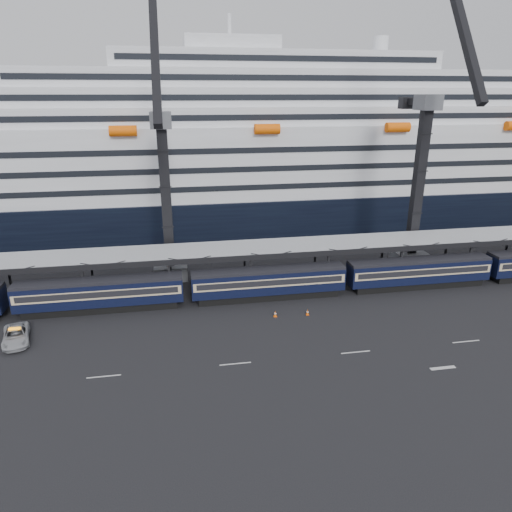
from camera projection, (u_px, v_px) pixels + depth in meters
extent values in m
plane|color=black|center=(359.00, 331.00, 49.10)|extent=(260.00, 260.00, 0.00)
cube|color=beige|center=(104.00, 376.00, 41.21)|extent=(3.00, 0.15, 0.02)
cube|color=beige|center=(235.00, 364.00, 43.14)|extent=(3.00, 0.15, 0.02)
cube|color=beige|center=(356.00, 352.00, 45.07)|extent=(3.00, 0.15, 0.02)
cube|color=beige|center=(466.00, 341.00, 47.00)|extent=(3.00, 0.15, 0.02)
cube|color=beige|center=(443.00, 368.00, 42.48)|extent=(2.50, 0.40, 0.02)
cube|color=black|center=(102.00, 306.00, 53.72)|extent=(17.48, 2.40, 0.90)
cube|color=black|center=(101.00, 292.00, 53.11)|extent=(19.00, 2.80, 2.70)
cube|color=beige|center=(100.00, 290.00, 53.01)|extent=(18.62, 2.92, 1.05)
cube|color=black|center=(100.00, 290.00, 53.00)|extent=(17.86, 2.98, 0.70)
cube|color=black|center=(99.00, 281.00, 52.61)|extent=(19.00, 2.50, 0.35)
cube|color=black|center=(268.00, 294.00, 56.94)|extent=(17.48, 2.40, 0.90)
cube|color=black|center=(269.00, 281.00, 56.33)|extent=(19.00, 2.80, 2.70)
cube|color=beige|center=(269.00, 279.00, 56.23)|extent=(18.62, 2.92, 1.05)
cube|color=black|center=(269.00, 278.00, 56.21)|extent=(17.86, 2.98, 0.70)
cube|color=black|center=(269.00, 270.00, 55.83)|extent=(19.00, 2.50, 0.35)
cube|color=black|center=(417.00, 284.00, 60.16)|extent=(17.48, 2.40, 0.90)
cube|color=black|center=(419.00, 271.00, 59.55)|extent=(19.00, 2.80, 2.70)
cube|color=beige|center=(419.00, 269.00, 59.45)|extent=(18.62, 2.92, 1.05)
cube|color=black|center=(419.00, 268.00, 59.43)|extent=(17.86, 2.98, 0.70)
cube|color=black|center=(420.00, 260.00, 59.04)|extent=(19.00, 2.50, 0.35)
cube|color=#979B9F|center=(322.00, 243.00, 60.27)|extent=(130.00, 6.00, 0.25)
cube|color=black|center=(329.00, 253.00, 57.58)|extent=(130.00, 0.25, 0.70)
cube|color=black|center=(315.00, 239.00, 63.15)|extent=(130.00, 0.25, 0.70)
cube|color=black|center=(9.00, 274.00, 57.34)|extent=(0.25, 0.25, 5.40)
cube|color=black|center=(84.00, 286.00, 53.75)|extent=(0.25, 0.25, 5.40)
cube|color=black|center=(92.00, 269.00, 58.95)|extent=(0.25, 0.25, 5.40)
cube|color=black|center=(170.00, 280.00, 55.36)|extent=(0.25, 0.25, 5.40)
cube|color=black|center=(170.00, 264.00, 60.56)|extent=(0.25, 0.25, 5.40)
cube|color=black|center=(251.00, 275.00, 56.97)|extent=(0.25, 0.25, 5.40)
cube|color=black|center=(244.00, 260.00, 62.16)|extent=(0.25, 0.25, 5.40)
cube|color=black|center=(328.00, 270.00, 58.58)|extent=(0.25, 0.25, 5.40)
cube|color=black|center=(315.00, 256.00, 63.77)|extent=(0.25, 0.25, 5.40)
cube|color=black|center=(400.00, 265.00, 60.19)|extent=(0.25, 0.25, 5.40)
cube|color=black|center=(382.00, 252.00, 65.38)|extent=(0.25, 0.25, 5.40)
cube|color=black|center=(469.00, 261.00, 61.80)|extent=(0.25, 0.25, 5.40)
cube|color=black|center=(446.00, 248.00, 66.99)|extent=(0.25, 0.25, 5.40)
cube|color=black|center=(507.00, 244.00, 68.60)|extent=(0.25, 0.25, 5.40)
cube|color=black|center=(273.00, 203.00, 90.59)|extent=(200.00, 28.00, 7.00)
cube|color=silver|center=(273.00, 155.00, 87.38)|extent=(190.00, 26.88, 12.00)
cube|color=silver|center=(274.00, 114.00, 84.85)|extent=(160.00, 24.64, 3.00)
cube|color=black|center=(290.00, 117.00, 73.38)|extent=(153.60, 0.12, 0.90)
cube|color=silver|center=(274.00, 97.00, 83.84)|extent=(124.00, 21.84, 3.00)
cube|color=black|center=(288.00, 97.00, 73.66)|extent=(119.04, 0.12, 0.90)
cube|color=silver|center=(274.00, 79.00, 82.82)|extent=(90.00, 19.04, 3.00)
cube|color=black|center=(286.00, 78.00, 73.95)|extent=(86.40, 0.12, 0.90)
cube|color=silver|center=(274.00, 61.00, 81.81)|extent=(56.00, 16.24, 3.00)
cube|color=black|center=(285.00, 58.00, 74.23)|extent=(53.76, 0.12, 0.90)
cube|color=silver|center=(230.00, 45.00, 79.68)|extent=(16.00, 12.00, 2.50)
cylinder|color=silver|center=(381.00, 45.00, 84.02)|extent=(2.80, 2.80, 3.00)
cylinder|color=#FF6008|center=(123.00, 131.00, 68.22)|extent=(4.00, 1.60, 1.60)
cylinder|color=#FF6008|center=(267.00, 129.00, 71.76)|extent=(4.00, 1.60, 1.60)
cylinder|color=#FF6008|center=(398.00, 127.00, 75.30)|extent=(4.00, 1.60, 1.60)
cube|color=#515359|center=(171.00, 270.00, 63.17)|extent=(4.50, 4.50, 2.00)
cube|color=black|center=(166.00, 199.00, 59.80)|extent=(1.30, 1.30, 18.00)
cube|color=#515359|center=(161.00, 120.00, 56.42)|extent=(2.60, 3.20, 2.00)
cube|color=black|center=(155.00, 56.00, 48.73)|extent=(0.90, 12.26, 14.37)
cube|color=black|center=(161.00, 119.00, 58.76)|extent=(0.90, 5.04, 0.90)
cube|color=black|center=(162.00, 120.00, 61.16)|extent=(2.20, 1.60, 1.60)
cube|color=#515359|center=(409.00, 258.00, 67.87)|extent=(4.50, 4.50, 2.00)
cube|color=black|center=(418.00, 185.00, 64.16)|extent=(1.30, 1.30, 20.00)
cube|color=#515359|center=(428.00, 102.00, 60.45)|extent=(2.60, 3.20, 2.00)
cube|color=black|center=(463.00, 28.00, 52.36)|extent=(0.90, 12.21, 16.90)
cube|color=black|center=(418.00, 102.00, 63.05)|extent=(0.90, 5.60, 0.90)
cube|color=black|center=(408.00, 103.00, 65.71)|extent=(2.20, 1.60, 1.60)
imported|color=#9D9FA4|center=(16.00, 336.00, 46.66)|extent=(3.69, 5.77, 1.48)
cube|color=#FF6008|center=(22.00, 331.00, 49.01)|extent=(0.37, 0.37, 0.04)
cone|color=#FF6008|center=(22.00, 328.00, 48.89)|extent=(0.31, 0.31, 0.70)
cylinder|color=white|center=(22.00, 328.00, 48.89)|extent=(0.26, 0.26, 0.12)
cube|color=#FF6008|center=(307.00, 315.00, 52.66)|extent=(0.35, 0.35, 0.04)
cone|color=#FF6008|center=(308.00, 312.00, 52.54)|extent=(0.29, 0.29, 0.66)
cylinder|color=white|center=(308.00, 312.00, 52.54)|extent=(0.25, 0.25, 0.11)
cube|color=#FF6008|center=(275.00, 316.00, 52.25)|extent=(0.37, 0.37, 0.04)
cone|color=#FF6008|center=(275.00, 314.00, 52.13)|extent=(0.31, 0.31, 0.69)
cylinder|color=white|center=(275.00, 314.00, 52.13)|extent=(0.26, 0.26, 0.12)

